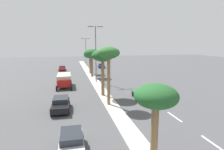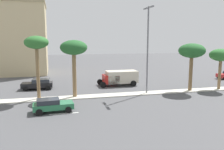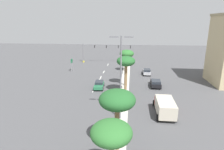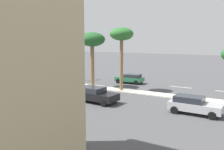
{
  "view_description": "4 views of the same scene",
  "coord_description": "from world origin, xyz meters",
  "views": [
    {
      "loc": [
        -5.1,
        1.6,
        8.01
      ],
      "look_at": [
        0.88,
        26.88,
        3.4
      ],
      "focal_mm": 29.24,
      "sensor_mm": 36.0,
      "label": 1
    },
    {
      "loc": [
        28.21,
        25.69,
        7.2
      ],
      "look_at": [
        -0.5,
        32.85,
        2.59
      ],
      "focal_mm": 37.38,
      "sensor_mm": 36.0,
      "label": 2
    },
    {
      "loc": [
        -1.15,
        60.72,
        12.87
      ],
      "look_at": [
        2.24,
        27.46,
        3.4
      ],
      "focal_mm": 30.42,
      "sensor_mm": 36.0,
      "label": 3
    },
    {
      "loc": [
        -25.64,
        9.54,
        6.09
      ],
      "look_at": [
        1.74,
        26.33,
        1.52
      ],
      "focal_mm": 39.49,
      "sensor_mm": 36.0,
      "label": 4
    }
  ],
  "objects": [
    {
      "name": "palm_tree_mid",
      "position": [
        -0.27,
        28.04,
        5.96
      ],
      "size": [
        3.27,
        3.27,
        6.95
      ],
      "color": "olive",
      "rests_on": "median_curb"
    },
    {
      "name": "palm_tree_front",
      "position": [
        0.06,
        43.89,
        5.48
      ],
      "size": [
        3.58,
        3.58,
        6.48
      ],
      "color": "brown",
      "rests_on": "median_curb"
    },
    {
      "name": "sedan_black_leading",
      "position": [
        -6.28,
        23.34,
        0.79
      ],
      "size": [
        2.19,
        4.35,
        1.49
      ],
      "color": "black",
      "rests_on": "ground"
    },
    {
      "name": "lane_stripe_mid",
      "position": [
        5.92,
        26.44,
        0.01
      ],
      "size": [
        0.2,
        2.8,
        0.01
      ],
      "primitive_type": "cube",
      "color": "silver",
      "rests_on": "ground"
    },
    {
      "name": "median_curb",
      "position": [
        0.0,
        40.42,
        0.06
      ],
      "size": [
        1.8,
        80.84,
        0.12
      ],
      "primitive_type": "cube",
      "color": "beige",
      "rests_on": "ground"
    },
    {
      "name": "street_lamp_rear",
      "position": [
        0.09,
        37.43,
        6.53
      ],
      "size": [
        2.9,
        0.24,
        11.09
      ],
      "color": "slate",
      "rests_on": "median_curb"
    },
    {
      "name": "lane_stripe_rear",
      "position": [
        5.92,
        18.38,
        0.01
      ],
      "size": [
        0.2,
        2.8,
        0.01
      ],
      "primitive_type": "cube",
      "color": "silver",
      "rests_on": "ground"
    },
    {
      "name": "sedan_silver_far",
      "position": [
        -5.17,
        14.13,
        0.78
      ],
      "size": [
        1.96,
        4.25,
        1.47
      ],
      "color": "#B2B2B7",
      "rests_on": "ground"
    },
    {
      "name": "palm_tree_outboard",
      "position": [
        -0.29,
        23.77,
        6.51
      ],
      "size": [
        2.78,
        2.78,
        7.44
      ],
      "color": "olive",
      "rests_on": "median_curb"
    },
    {
      "name": "sedan_green_rear",
      "position": [
        5.04,
        25.32,
        0.72
      ],
      "size": [
        2.08,
        4.0,
        1.33
      ],
      "color": "#287047",
      "rests_on": "ground"
    },
    {
      "name": "box_truck",
      "position": [
        -6.12,
        35.34,
        1.27
      ],
      "size": [
        2.64,
        6.03,
        2.28
      ],
      "color": "#B21E19",
      "rests_on": "ground"
    },
    {
      "name": "ground_plane",
      "position": [
        0.0,
        31.44,
        0.0
      ],
      "size": [
        160.0,
        160.0,
        0.0
      ],
      "primitive_type": "plane",
      "color": "#4C4C4F"
    }
  ]
}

